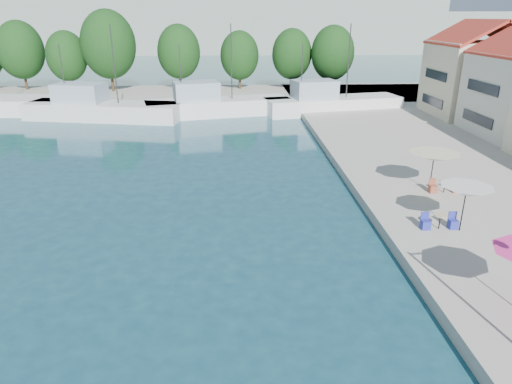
{
  "coord_description": "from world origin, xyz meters",
  "views": [
    {
      "loc": [
        -1.36,
        3.22,
        10.51
      ],
      "look_at": [
        -0.3,
        26.0,
        1.71
      ],
      "focal_mm": 32.0,
      "sensor_mm": 36.0,
      "label": 1
    }
  ],
  "objects_px": {
    "trawler_02": "(100,109)",
    "umbrella_white": "(466,191)",
    "trawler_03": "(215,106)",
    "trawler_04": "(330,104)",
    "umbrella_cream": "(434,157)"
  },
  "relations": [
    {
      "from": "trawler_03",
      "to": "umbrella_white",
      "type": "xyz_separation_m",
      "value": [
        13.3,
        -31.85,
        1.62
      ]
    },
    {
      "from": "trawler_02",
      "to": "trawler_04",
      "type": "bearing_deg",
      "value": 15.67
    },
    {
      "from": "umbrella_white",
      "to": "trawler_02",
      "type": "bearing_deg",
      "value": 130.27
    },
    {
      "from": "trawler_02",
      "to": "umbrella_white",
      "type": "height_order",
      "value": "trawler_02"
    },
    {
      "from": "umbrella_white",
      "to": "umbrella_cream",
      "type": "relative_size",
      "value": 0.83
    },
    {
      "from": "trawler_03",
      "to": "umbrella_white",
      "type": "bearing_deg",
      "value": -80.99
    },
    {
      "from": "trawler_02",
      "to": "trawler_04",
      "type": "height_order",
      "value": "same"
    },
    {
      "from": "trawler_02",
      "to": "trawler_04",
      "type": "xyz_separation_m",
      "value": [
        25.58,
        2.18,
        0.0
      ]
    },
    {
      "from": "trawler_02",
      "to": "trawler_03",
      "type": "height_order",
      "value": "same"
    },
    {
      "from": "trawler_02",
      "to": "umbrella_cream",
      "type": "bearing_deg",
      "value": -32.27
    },
    {
      "from": "trawler_03",
      "to": "trawler_04",
      "type": "xyz_separation_m",
      "value": [
        13.25,
        0.59,
        0.0
      ]
    },
    {
      "from": "trawler_02",
      "to": "trawler_03",
      "type": "bearing_deg",
      "value": 18.14
    },
    {
      "from": "trawler_02",
      "to": "trawler_03",
      "type": "xyz_separation_m",
      "value": [
        12.34,
        1.59,
        0.0
      ]
    },
    {
      "from": "trawler_04",
      "to": "trawler_03",
      "type": "bearing_deg",
      "value": 170.74
    },
    {
      "from": "trawler_02",
      "to": "trawler_04",
      "type": "relative_size",
      "value": 1.07
    }
  ]
}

